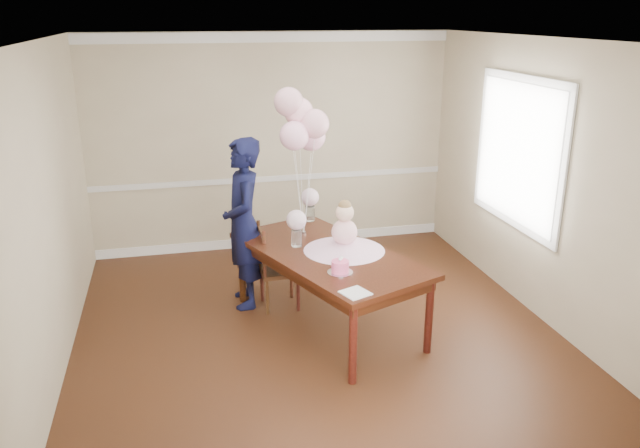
# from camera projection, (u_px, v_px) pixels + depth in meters

# --- Properties ---
(floor) EXTENTS (4.50, 5.00, 0.00)m
(floor) POSITION_uv_depth(u_px,v_px,m) (318.00, 335.00, 5.93)
(floor) COLOR black
(floor) RESTS_ON ground
(ceiling) EXTENTS (4.50, 5.00, 0.02)m
(ceiling) POSITION_uv_depth(u_px,v_px,m) (318.00, 40.00, 5.06)
(ceiling) COLOR white
(ceiling) RESTS_ON wall_back
(wall_back) EXTENTS (4.50, 0.02, 2.70)m
(wall_back) POSITION_uv_depth(u_px,v_px,m) (272.00, 144.00, 7.80)
(wall_back) COLOR tan
(wall_back) RESTS_ON floor
(wall_front) EXTENTS (4.50, 0.02, 2.70)m
(wall_front) POSITION_uv_depth(u_px,v_px,m) (430.00, 334.00, 3.20)
(wall_front) COLOR tan
(wall_front) RESTS_ON floor
(wall_left) EXTENTS (0.02, 5.00, 2.70)m
(wall_left) POSITION_uv_depth(u_px,v_px,m) (46.00, 218.00, 5.00)
(wall_left) COLOR tan
(wall_left) RESTS_ON floor
(wall_right) EXTENTS (0.02, 5.00, 2.70)m
(wall_right) POSITION_uv_depth(u_px,v_px,m) (546.00, 184.00, 5.99)
(wall_right) COLOR tan
(wall_right) RESTS_ON floor
(chair_rail_trim) EXTENTS (4.50, 0.02, 0.07)m
(chair_rail_trim) POSITION_uv_depth(u_px,v_px,m) (273.00, 179.00, 7.94)
(chair_rail_trim) COLOR silver
(chair_rail_trim) RESTS_ON wall_back
(crown_molding) EXTENTS (4.50, 0.02, 0.12)m
(crown_molding) POSITION_uv_depth(u_px,v_px,m) (270.00, 37.00, 7.38)
(crown_molding) COLOR silver
(crown_molding) RESTS_ON wall_back
(baseboard_trim) EXTENTS (4.50, 0.02, 0.12)m
(baseboard_trim) POSITION_uv_depth(u_px,v_px,m) (275.00, 240.00, 8.21)
(baseboard_trim) COLOR white
(baseboard_trim) RESTS_ON floor
(window_frame) EXTENTS (0.02, 1.66, 1.56)m
(window_frame) POSITION_uv_depth(u_px,v_px,m) (518.00, 152.00, 6.38)
(window_frame) COLOR silver
(window_frame) RESTS_ON wall_right
(window_blinds) EXTENTS (0.01, 1.50, 1.40)m
(window_blinds) POSITION_uv_depth(u_px,v_px,m) (517.00, 153.00, 6.38)
(window_blinds) COLOR white
(window_blinds) RESTS_ON wall_right
(dining_table_top) EXTENTS (1.71, 2.28, 0.05)m
(dining_table_top) POSITION_uv_depth(u_px,v_px,m) (328.00, 254.00, 5.89)
(dining_table_top) COLOR black
(dining_table_top) RESTS_ON table_leg_fl
(table_apron) EXTENTS (1.58, 2.14, 0.10)m
(table_apron) POSITION_uv_depth(u_px,v_px,m) (328.00, 262.00, 5.92)
(table_apron) COLOR black
(table_apron) RESTS_ON table_leg_fl
(table_leg_fl) EXTENTS (0.09, 0.09, 0.71)m
(table_leg_fl) POSITION_uv_depth(u_px,v_px,m) (353.00, 344.00, 5.06)
(table_leg_fl) COLOR black
(table_leg_fl) RESTS_ON floor
(table_leg_fr) EXTENTS (0.09, 0.09, 0.71)m
(table_leg_fr) POSITION_uv_depth(u_px,v_px,m) (429.00, 316.00, 5.53)
(table_leg_fr) COLOR black
(table_leg_fr) RESTS_ON floor
(table_leg_bl) EXTENTS (0.09, 0.09, 0.71)m
(table_leg_bl) POSITION_uv_depth(u_px,v_px,m) (242.00, 270.00, 6.51)
(table_leg_bl) COLOR black
(table_leg_bl) RESTS_ON floor
(table_leg_br) EXTENTS (0.09, 0.09, 0.71)m
(table_leg_br) POSITION_uv_depth(u_px,v_px,m) (310.00, 253.00, 6.98)
(table_leg_br) COLOR black
(table_leg_br) RESTS_ON floor
(baby_skirt) EXTENTS (1.01, 1.01, 0.10)m
(baby_skirt) POSITION_uv_depth(u_px,v_px,m) (344.00, 245.00, 5.91)
(baby_skirt) COLOR #F1B1D5
(baby_skirt) RESTS_ON dining_table_top
(baby_torso) EXTENTS (0.25, 0.25, 0.25)m
(baby_torso) POSITION_uv_depth(u_px,v_px,m) (344.00, 232.00, 5.87)
(baby_torso) COLOR #FFA1D4
(baby_torso) RESTS_ON baby_skirt
(baby_head) EXTENTS (0.17, 0.17, 0.17)m
(baby_head) POSITION_uv_depth(u_px,v_px,m) (345.00, 212.00, 5.81)
(baby_head) COLOR beige
(baby_head) RESTS_ON baby_torso
(baby_hair) EXTENTS (0.12, 0.12, 0.12)m
(baby_hair) POSITION_uv_depth(u_px,v_px,m) (345.00, 206.00, 5.79)
(baby_hair) COLOR brown
(baby_hair) RESTS_ON baby_head
(cake_platter) EXTENTS (0.29, 0.29, 0.01)m
(cake_platter) POSITION_uv_depth(u_px,v_px,m) (340.00, 272.00, 5.42)
(cake_platter) COLOR #BBBBBF
(cake_platter) RESTS_ON dining_table_top
(birthday_cake) EXTENTS (0.20, 0.20, 0.10)m
(birthday_cake) POSITION_uv_depth(u_px,v_px,m) (340.00, 266.00, 5.40)
(birthday_cake) COLOR #F44D86
(birthday_cake) RESTS_ON cake_platter
(cake_flower_a) EXTENTS (0.03, 0.03, 0.03)m
(cake_flower_a) POSITION_uv_depth(u_px,v_px,m) (340.00, 259.00, 5.38)
(cake_flower_a) COLOR silver
(cake_flower_a) RESTS_ON birthday_cake
(cake_flower_b) EXTENTS (0.03, 0.03, 0.03)m
(cake_flower_b) POSITION_uv_depth(u_px,v_px,m) (342.00, 258.00, 5.41)
(cake_flower_b) COLOR white
(cake_flower_b) RESTS_ON birthday_cake
(rose_vase_near) EXTENTS (0.13, 0.13, 0.16)m
(rose_vase_near) POSITION_uv_depth(u_px,v_px,m) (297.00, 238.00, 6.01)
(rose_vase_near) COLOR white
(rose_vase_near) RESTS_ON dining_table_top
(roses_near) EXTENTS (0.19, 0.19, 0.19)m
(roses_near) POSITION_uv_depth(u_px,v_px,m) (296.00, 220.00, 5.95)
(roses_near) COLOR beige
(roses_near) RESTS_ON rose_vase_near
(rose_vase_far) EXTENTS (0.13, 0.13, 0.16)m
(rose_vase_far) POSITION_uv_depth(u_px,v_px,m) (310.00, 213.00, 6.74)
(rose_vase_far) COLOR silver
(rose_vase_far) RESTS_ON dining_table_top
(roses_far) EXTENTS (0.19, 0.19, 0.19)m
(roses_far) POSITION_uv_depth(u_px,v_px,m) (310.00, 197.00, 6.68)
(roses_far) COLOR silver
(roses_far) RESTS_ON rose_vase_far
(napkin) EXTENTS (0.27, 0.27, 0.01)m
(napkin) POSITION_uv_depth(u_px,v_px,m) (355.00, 293.00, 5.02)
(napkin) COLOR silver
(napkin) RESTS_ON dining_table_top
(balloon_weight) EXTENTS (0.05, 0.05, 0.02)m
(balloon_weight) POSITION_uv_depth(u_px,v_px,m) (304.00, 233.00, 6.37)
(balloon_weight) COLOR silver
(balloon_weight) RESTS_ON dining_table_top
(balloon_a) EXTENTS (0.29, 0.29, 0.29)m
(balloon_a) POSITION_uv_depth(u_px,v_px,m) (294.00, 136.00, 5.99)
(balloon_a) COLOR #FDB3CF
(balloon_a) RESTS_ON balloon_ribbon_a
(balloon_b) EXTENTS (0.29, 0.29, 0.29)m
(balloon_b) POSITION_uv_depth(u_px,v_px,m) (315.00, 124.00, 6.03)
(balloon_b) COLOR #EFA9B6
(balloon_b) RESTS_ON balloon_ribbon_b
(balloon_c) EXTENTS (0.29, 0.29, 0.29)m
(balloon_c) POSITION_uv_depth(u_px,v_px,m) (299.00, 112.00, 6.07)
(balloon_c) COLOR #FFB4C2
(balloon_c) RESTS_ON balloon_ribbon_c
(balloon_d) EXTENTS (0.29, 0.29, 0.29)m
(balloon_d) POSITION_uv_depth(u_px,v_px,m) (289.00, 102.00, 6.00)
(balloon_d) COLOR #D899A4
(balloon_d) RESTS_ON balloon_ribbon_d
(balloon_e) EXTENTS (0.29, 0.29, 0.29)m
(balloon_e) POSITION_uv_depth(u_px,v_px,m) (311.00, 137.00, 6.21)
(balloon_e) COLOR #FFB4D0
(balloon_e) RESTS_ON balloon_ribbon_e
(balloon_ribbon_a) EXTENTS (0.09, 0.04, 0.85)m
(balloon_ribbon_a) POSITION_uv_depth(u_px,v_px,m) (299.00, 193.00, 6.21)
(balloon_ribbon_a) COLOR white
(balloon_ribbon_a) RESTS_ON balloon_weight
(balloon_ribbon_b) EXTENTS (0.12, 0.01, 0.95)m
(balloon_ribbon_b) POSITION_uv_depth(u_px,v_px,m) (309.00, 187.00, 6.23)
(balloon_ribbon_b) COLOR white
(balloon_ribbon_b) RESTS_ON balloon_weight
(balloon_ribbon_c) EXTENTS (0.02, 0.10, 1.06)m
(balloon_ribbon_c) POSITION_uv_depth(u_px,v_px,m) (301.00, 181.00, 6.25)
(balloon_ribbon_c) COLOR silver
(balloon_ribbon_c) RESTS_ON balloon_weight
(balloon_ribbon_d) EXTENTS (0.12, 0.07, 1.16)m
(balloon_ribbon_d) POSITION_uv_depth(u_px,v_px,m) (297.00, 177.00, 6.21)
(balloon_ribbon_d) COLOR white
(balloon_ribbon_d) RESTS_ON balloon_weight
(balloon_ribbon_e) EXTENTS (0.11, 0.12, 0.79)m
(balloon_ribbon_e) POSITION_uv_depth(u_px,v_px,m) (308.00, 193.00, 6.32)
(balloon_ribbon_e) COLOR white
(balloon_ribbon_e) RESTS_ON balloon_weight
(dining_chair_seat) EXTENTS (0.40, 0.40, 0.04)m
(dining_chair_seat) POSITION_uv_depth(u_px,v_px,m) (279.00, 270.00, 6.40)
(dining_chair_seat) COLOR #3A1F10
(dining_chair_seat) RESTS_ON chair_leg_fl
(chair_leg_fl) EXTENTS (0.04, 0.04, 0.38)m
(chair_leg_fl) POSITION_uv_depth(u_px,v_px,m) (267.00, 297.00, 6.28)
(chair_leg_fl) COLOR #371F0F
(chair_leg_fl) RESTS_ON floor
(chair_leg_fr) EXTENTS (0.04, 0.04, 0.38)m
(chair_leg_fr) POSITION_uv_depth(u_px,v_px,m) (298.00, 293.00, 6.36)
(chair_leg_fr) COLOR #35120E
(chair_leg_fr) RESTS_ON floor
(chair_leg_bl) EXTENTS (0.04, 0.04, 0.38)m
(chair_leg_bl) POSITION_uv_depth(u_px,v_px,m) (262.00, 284.00, 6.58)
(chair_leg_bl) COLOR #3A1510
(chair_leg_bl) RESTS_ON floor
(chair_leg_br) EXTENTS (0.04, 0.04, 0.38)m
(chair_leg_br) POSITION_uv_depth(u_px,v_px,m) (291.00, 281.00, 6.65)
(chair_leg_br) COLOR #3B1A10
(chair_leg_br) RESTS_ON floor
(chair_back_post_l) EXTENTS (0.04, 0.04, 0.50)m
(chair_back_post_l) POSITION_uv_depth(u_px,v_px,m) (264.00, 254.00, 6.13)
(chair_back_post_l) COLOR #3B1910
(chair_back_post_l) RESTS_ON dining_chair_seat
(chair_back_post_r) EXTENTS (0.04, 0.04, 0.50)m
(chair_back_post_r) POSITION_uv_depth(u_px,v_px,m) (259.00, 243.00, 6.42)
(chair_back_post_r) COLOR #331B0D
(chair_back_post_r) RESTS_ON dining_chair_seat
(chair_slat_low) EXTENTS (0.04, 0.35, 0.04)m
(chair_slat_low) POSITION_uv_depth(u_px,v_px,m) (262.00, 258.00, 6.31)
(chair_slat_low) COLOR #381E0F
(chair_slat_low) RESTS_ON dining_chair_seat
(chair_slat_mid) EXTENTS (0.04, 0.35, 0.04)m
(chair_slat_mid) POSITION_uv_depth(u_px,v_px,m) (262.00, 245.00, 6.26)
(chair_slat_mid) COLOR #37130F
(chair_slat_mid) RESTS_ON dining_chair_seat
(chair_slat_top) EXTENTS (0.04, 0.35, 0.04)m
(chair_slat_top) POSITION_uv_depth(u_px,v_px,m) (261.00, 232.00, 6.22)
(chair_slat_top) COLOR #3B2110
(chair_slat_top) RESTS_ON dining_chair_seat
(woman) EXTENTS (0.43, 0.64, 1.76)m
(woman) POSITION_uv_depth(u_px,v_px,m) (244.00, 224.00, 6.32)
(woman) COLOR black
(woman) RESTS_ON floor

